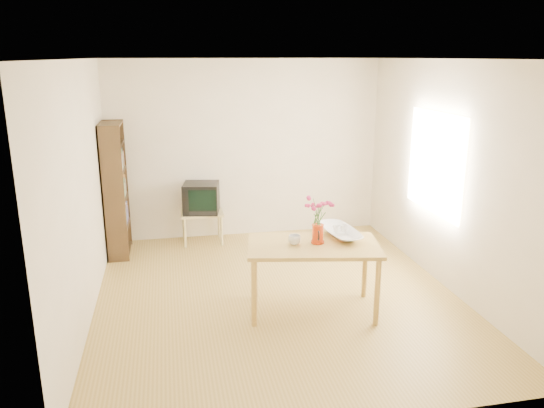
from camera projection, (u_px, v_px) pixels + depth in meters
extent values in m
plane|color=olive|center=(277.00, 295.00, 6.03)|extent=(4.50, 4.50, 0.00)
plane|color=white|center=(278.00, 59.00, 5.33)|extent=(4.50, 4.50, 0.00)
plane|color=beige|center=(246.00, 150.00, 7.80)|extent=(4.00, 0.00, 4.00)
plane|color=beige|center=(346.00, 261.00, 3.55)|extent=(4.00, 0.00, 4.00)
plane|color=beige|center=(82.00, 194.00, 5.30)|extent=(0.00, 4.50, 4.50)
plane|color=beige|center=(448.00, 176.00, 6.06)|extent=(0.00, 4.50, 4.50)
plane|color=white|center=(435.00, 163.00, 6.31)|extent=(0.00, 1.30, 1.30)
cube|color=#AB853A|center=(313.00, 246.00, 5.49)|extent=(1.47, 1.00, 0.04)
cylinder|color=#AB853A|center=(254.00, 293.00, 5.26)|extent=(0.06, 0.06, 0.71)
cylinder|color=#AB853A|center=(377.00, 292.00, 5.29)|extent=(0.06, 0.06, 0.71)
cylinder|color=#AB853A|center=(255.00, 268.00, 5.89)|extent=(0.06, 0.06, 0.71)
cylinder|color=#AB853A|center=(365.00, 267.00, 5.91)|extent=(0.06, 0.06, 0.71)
cube|color=tan|center=(202.00, 213.00, 7.64)|extent=(0.60, 0.45, 0.03)
cylinder|color=tan|center=(185.00, 233.00, 7.48)|extent=(0.04, 0.04, 0.43)
cylinder|color=tan|center=(222.00, 231.00, 7.57)|extent=(0.04, 0.04, 0.43)
cylinder|color=tan|center=(184.00, 225.00, 7.83)|extent=(0.04, 0.04, 0.43)
cylinder|color=tan|center=(219.00, 223.00, 7.92)|extent=(0.04, 0.04, 0.43)
cube|color=black|center=(113.00, 196.00, 6.77)|extent=(0.28, 0.02, 1.80)
cube|color=black|center=(118.00, 184.00, 7.41)|extent=(0.28, 0.03, 1.80)
cube|color=black|center=(105.00, 190.00, 7.07)|extent=(0.02, 0.70, 1.80)
cube|color=black|center=(120.00, 250.00, 7.32)|extent=(0.27, 0.65, 0.02)
cube|color=black|center=(118.00, 225.00, 7.23)|extent=(0.27, 0.65, 0.02)
cube|color=black|center=(116.00, 199.00, 7.12)|extent=(0.27, 0.65, 0.02)
cube|color=black|center=(114.00, 171.00, 7.02)|extent=(0.27, 0.65, 0.02)
cube|color=black|center=(112.00, 144.00, 6.92)|extent=(0.27, 0.65, 0.02)
cube|color=black|center=(110.00, 124.00, 6.85)|extent=(0.27, 0.65, 0.02)
cylinder|color=#BC320B|center=(318.00, 234.00, 5.49)|extent=(0.12, 0.12, 0.19)
cylinder|color=#BC320B|center=(318.00, 242.00, 5.51)|extent=(0.14, 0.14, 0.02)
cylinder|color=#BC320B|center=(318.00, 225.00, 5.46)|extent=(0.12, 0.12, 0.01)
cone|color=#BC320B|center=(320.00, 229.00, 5.42)|extent=(0.06, 0.07, 0.06)
torus|color=black|center=(315.00, 231.00, 5.55)|extent=(0.03, 0.10, 0.10)
imported|color=white|center=(295.00, 240.00, 5.46)|extent=(0.15, 0.15, 0.10)
imported|color=white|center=(341.00, 216.00, 5.69)|extent=(0.52, 0.52, 0.45)
imported|color=white|center=(337.00, 220.00, 5.69)|extent=(0.10, 0.10, 0.07)
imported|color=white|center=(344.00, 219.00, 5.72)|extent=(0.08, 0.08, 0.07)
cube|color=black|center=(201.00, 198.00, 7.58)|extent=(0.56, 0.53, 0.43)
cube|color=black|center=(201.00, 195.00, 7.65)|extent=(0.38, 0.30, 0.30)
cube|color=black|center=(202.00, 201.00, 7.35)|extent=(0.38, 0.08, 0.30)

